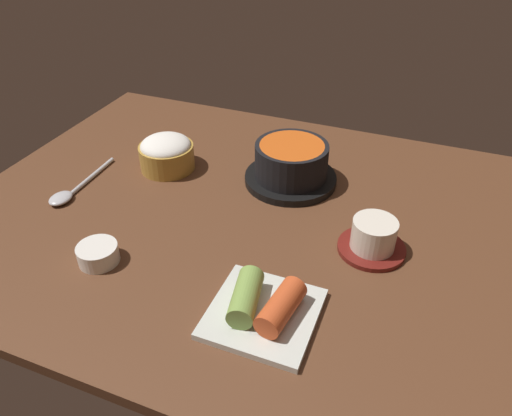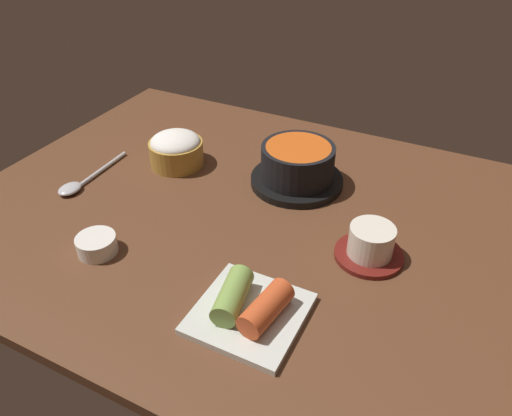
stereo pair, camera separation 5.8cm
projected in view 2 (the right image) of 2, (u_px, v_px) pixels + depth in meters
The scene contains 7 objects.
dining_table at pixel (251, 218), 84.53cm from camera, with size 100.00×76.00×2.00cm, color #56331E.
stone_pot at pixel (297, 166), 89.48cm from camera, with size 17.21×17.21×7.78cm.
rice_bowl at pixel (176, 149), 95.52cm from camera, with size 10.57×10.57×6.74cm.
tea_cup_with_saucer at pixel (371, 244), 73.27cm from camera, with size 10.52×10.52×5.53cm.
kimchi_plate at pixel (249, 307), 64.02cm from camera, with size 14.03×14.03×4.54cm.
side_bowl_near at pixel (97, 244), 74.79cm from camera, with size 6.15×6.15×2.83cm.
spoon at pixel (80, 183), 90.65cm from camera, with size 3.60×17.78×1.35cm.
Camera 2 is at (31.24, -60.13, 51.57)cm, focal length 34.23 mm.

